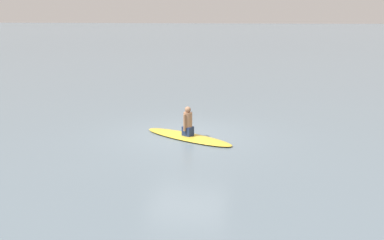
# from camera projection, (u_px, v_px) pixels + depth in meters

# --- Properties ---
(ground_plane) EXTENTS (400.00, 400.00, 0.00)m
(ground_plane) POSITION_uv_depth(u_px,v_px,m) (187.00, 135.00, 13.35)
(ground_plane) COLOR slate
(surfboard) EXTENTS (3.18, 2.20, 0.08)m
(surfboard) POSITION_uv_depth(u_px,v_px,m) (188.00, 137.00, 13.05)
(surfboard) COLOR gold
(surfboard) RESTS_ON ground
(person_paddler) EXTENTS (0.38, 0.38, 0.90)m
(person_paddler) POSITION_uv_depth(u_px,v_px,m) (188.00, 123.00, 12.94)
(person_paddler) COLOR navy
(person_paddler) RESTS_ON surfboard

